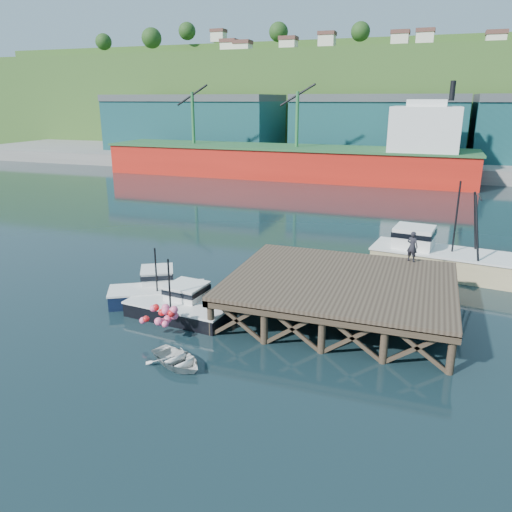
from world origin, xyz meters
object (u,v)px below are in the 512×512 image
at_px(boat_black, 179,306).
at_px(trawler, 441,255).
at_px(dinghy, 177,360).
at_px(boat_navy, 158,289).
at_px(dockworker, 412,246).

xyz_separation_m(boat_black, trawler, (13.49, 12.36, 0.66)).
relative_size(trawler, dinghy, 3.41).
bearing_deg(boat_navy, trawler, 4.79).
distance_m(trawler, dockworker, 5.29).
height_order(boat_navy, dinghy, boat_navy).
bearing_deg(dinghy, trawler, -8.03).
height_order(trawler, dinghy, trawler).
bearing_deg(dockworker, boat_navy, 47.13).
bearing_deg(dinghy, dockworker, -11.73).
relative_size(dinghy, dockworker, 1.57).
distance_m(boat_navy, dinghy, 7.94).
xyz_separation_m(boat_black, dinghy, (2.37, -4.76, -0.36)).
bearing_deg(boat_navy, boat_black, -64.91).
height_order(dinghy, dockworker, dockworker).
relative_size(trawler, dockworker, 5.36).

